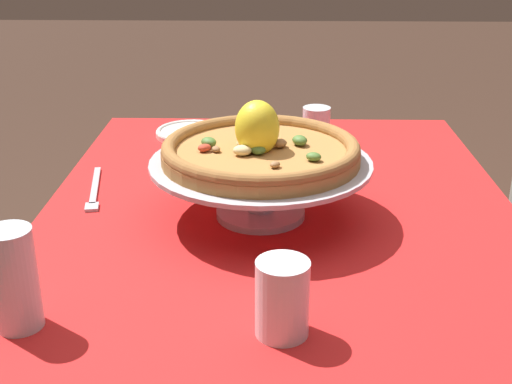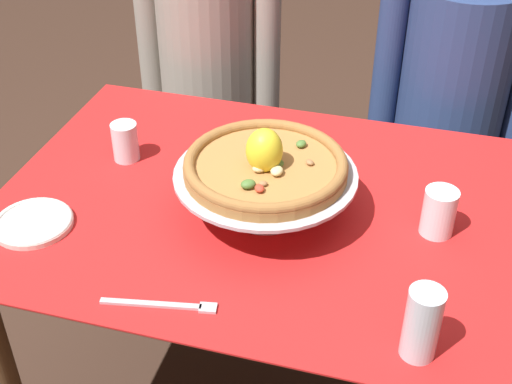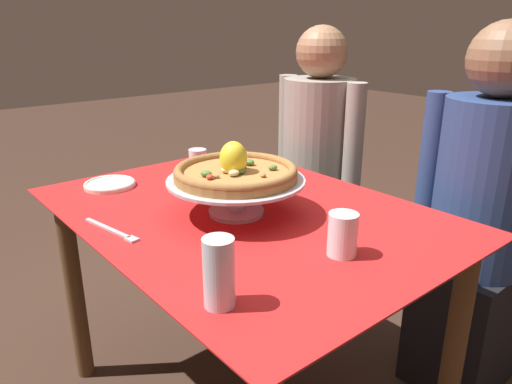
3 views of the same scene
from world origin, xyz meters
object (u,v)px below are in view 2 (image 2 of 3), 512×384
Objects in this scene: pizza at (265,164)px; dinner_fork at (165,305)px; pizza_stand at (265,183)px; diner_left at (210,94)px; water_glass_side_right at (439,213)px; side_plate at (33,222)px; water_glass_front_right at (421,327)px; diner_right at (446,127)px; water_glass_side_left at (125,143)px.

pizza reaches higher than dinner_fork.
diner_left is at bearing 117.51° from pizza_stand.
water_glass_side_right reaches higher than side_plate.
diner_right is at bearing 89.21° from water_glass_front_right.
dinner_fork is (-0.10, -0.32, -0.12)m from pizza.
side_plate is at bearing -165.33° from water_glass_side_right.
water_glass_side_left is 0.31m from side_plate.
water_glass_side_right is at bearing 6.09° from pizza.
dinner_fork is (0.28, -0.44, -0.04)m from water_glass_side_left.
water_glass_side_left is (-0.38, 0.12, -0.04)m from pizza_stand.
water_glass_side_right is (0.36, 0.04, -0.08)m from pizza.
pizza reaches higher than side_plate.
diner_right reaches higher than pizza_stand.
diner_left is at bearing 177.76° from diner_right.
diner_right is at bearing 38.66° from water_glass_side_left.
water_glass_front_right is (0.73, -0.43, 0.02)m from water_glass_side_left.
pizza_stand reaches higher than dinner_fork.
water_glass_front_right is at bearing -41.34° from pizza_stand.
diner_right is (0.74, 0.59, -0.17)m from water_glass_side_left.
pizza is 0.50m from side_plate.
water_glass_front_right is 1.30m from diner_left.
side_plate is at bearing 170.72° from water_glass_front_right.
diner_left is at bearing 117.49° from pizza.
water_glass_side_right is at bearing 14.67° from side_plate.
water_glass_front_right is (0.35, -0.31, -0.06)m from pizza.
dinner_fork is (-0.45, -0.01, -0.06)m from water_glass_front_right.
pizza_stand is 0.05m from pizza.
pizza is 3.62× the size of water_glass_side_left.
water_glass_front_right is at bearing 1.78° from dinner_fork.
pizza_stand is at bearing 138.66° from water_glass_front_right.
diner_left is (-0.39, 0.74, -0.22)m from pizza_stand.
diner_left reaches higher than water_glass_front_right.
water_glass_front_right is (0.35, -0.31, -0.02)m from pizza_stand.
water_glass_side_left is at bearing -89.19° from diner_left.
water_glass_front_right is at bearing -90.79° from diner_right.
water_glass_front_right reaches higher than water_glass_side_right.
pizza_stand is 0.86m from diner_left.
side_plate is 0.13× the size of diner_right.
pizza is 0.40m from water_glass_side_left.
water_glass_front_right is 1.04m from diner_right.
water_glass_front_right is 0.82m from side_plate.
diner_left is at bearing 104.96° from dinner_fork.
water_glass_side_left is (-0.38, 0.12, -0.08)m from pizza.
diner_left is (-0.74, 1.05, -0.20)m from water_glass_front_right.
water_glass_side_right is 0.84m from side_plate.
diner_right is (0.36, 0.71, -0.21)m from pizza_stand.
pizza is 3.31× the size of water_glass_side_right.
dinner_fork is at bearing -58.04° from water_glass_side_left.
pizza is at bearing 20.98° from side_plate.
diner_right is (0.82, 0.89, -0.14)m from side_plate.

